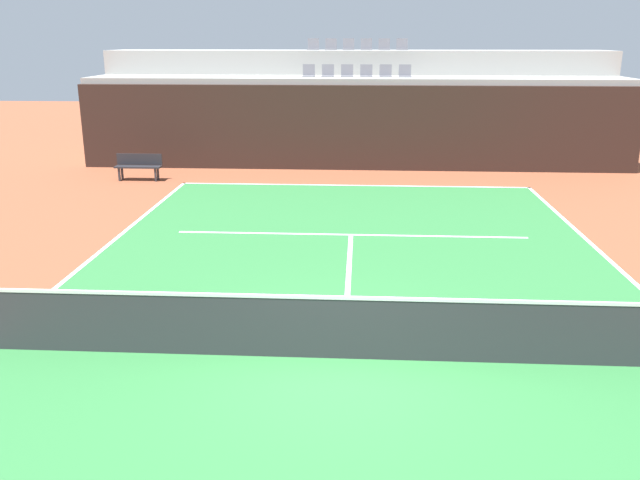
# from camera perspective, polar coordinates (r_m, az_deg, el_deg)

# --- Properties ---
(ground_plane) EXTENTS (80.00, 80.00, 0.00)m
(ground_plane) POSITION_cam_1_polar(r_m,az_deg,el_deg) (9.94, 2.03, -10.05)
(ground_plane) COLOR brown
(court_surface) EXTENTS (11.00, 24.00, 0.01)m
(court_surface) POSITION_cam_1_polar(r_m,az_deg,el_deg) (9.94, 2.03, -10.03)
(court_surface) COLOR #2D7238
(court_surface) RESTS_ON ground_plane
(baseline_far) EXTENTS (11.00, 0.10, 0.00)m
(baseline_far) POSITION_cam_1_polar(r_m,az_deg,el_deg) (21.29, 2.89, 4.65)
(baseline_far) COLOR white
(baseline_far) RESTS_ON court_surface
(service_line_far) EXTENTS (8.26, 0.10, 0.00)m
(service_line_far) POSITION_cam_1_polar(r_m,az_deg,el_deg) (15.91, 2.65, 0.45)
(service_line_far) COLOR white
(service_line_far) RESTS_ON court_surface
(centre_service_line) EXTENTS (0.10, 6.40, 0.00)m
(centre_service_line) POSITION_cam_1_polar(r_m,az_deg,el_deg) (12.87, 2.41, -3.56)
(centre_service_line) COLOR white
(centre_service_line) RESTS_ON court_surface
(back_wall) EXTENTS (19.44, 0.30, 2.92)m
(back_wall) POSITION_cam_1_polar(r_m,az_deg,el_deg) (23.76, 3.03, 9.47)
(back_wall) COLOR black
(back_wall) RESTS_ON ground_plane
(stands_tier_lower) EXTENTS (19.44, 2.40, 3.12)m
(stands_tier_lower) POSITION_cam_1_polar(r_m,az_deg,el_deg) (25.08, 3.06, 10.09)
(stands_tier_lower) COLOR #9E9E99
(stands_tier_lower) RESTS_ON ground_plane
(stands_tier_upper) EXTENTS (19.44, 2.40, 4.01)m
(stands_tier_upper) POSITION_cam_1_polar(r_m,az_deg,el_deg) (27.43, 3.13, 11.60)
(stands_tier_upper) COLOR #9E9E99
(stands_tier_upper) RESTS_ON ground_plane
(seating_row_lower) EXTENTS (3.92, 0.44, 0.44)m
(seating_row_lower) POSITION_cam_1_polar(r_m,az_deg,el_deg) (25.04, 3.13, 13.95)
(seating_row_lower) COLOR slate
(seating_row_lower) RESTS_ON stands_tier_lower
(seating_row_upper) EXTENTS (3.92, 0.44, 0.44)m
(seating_row_upper) POSITION_cam_1_polar(r_m,az_deg,el_deg) (27.41, 3.20, 16.06)
(seating_row_upper) COLOR slate
(seating_row_upper) RESTS_ON stands_tier_upper
(tennis_net) EXTENTS (11.08, 0.08, 1.07)m
(tennis_net) POSITION_cam_1_polar(r_m,az_deg,el_deg) (9.72, 2.06, -7.38)
(tennis_net) COLOR black
(tennis_net) RESTS_ON court_surface
(player_bench) EXTENTS (1.50, 0.40, 0.85)m
(player_bench) POSITION_cam_1_polar(r_m,az_deg,el_deg) (22.84, -15.14, 6.19)
(player_bench) COLOR #232328
(player_bench) RESTS_ON ground_plane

